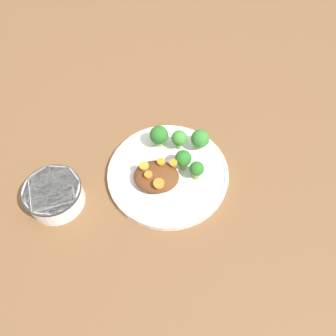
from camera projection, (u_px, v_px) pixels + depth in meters
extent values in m
plane|color=brown|center=(168.00, 175.00, 0.79)|extent=(4.00, 4.00, 0.00)
cylinder|color=white|center=(168.00, 173.00, 0.78)|extent=(0.29, 0.29, 0.02)
torus|color=white|center=(168.00, 171.00, 0.78)|extent=(0.28, 0.28, 0.01)
cylinder|color=white|center=(55.00, 195.00, 0.73)|extent=(0.12, 0.12, 0.06)
cylinder|color=#333338|center=(51.00, 190.00, 0.71)|extent=(0.13, 0.13, 0.01)
cylinder|color=white|center=(52.00, 191.00, 0.71)|extent=(0.10, 0.10, 0.01)
ellipsoid|color=#5B3319|center=(156.00, 177.00, 0.75)|extent=(0.10, 0.09, 0.04)
cylinder|color=#759E51|center=(179.00, 144.00, 0.81)|extent=(0.01, 0.01, 0.03)
sphere|color=#3D8433|center=(179.00, 138.00, 0.79)|extent=(0.04, 0.04, 0.04)
cylinder|color=#759E51|center=(183.00, 164.00, 0.77)|extent=(0.02, 0.02, 0.02)
sphere|color=#286B23|center=(183.00, 158.00, 0.76)|extent=(0.04, 0.04, 0.04)
cylinder|color=#7FA85B|center=(159.00, 141.00, 0.81)|extent=(0.02, 0.02, 0.03)
sphere|color=#286B23|center=(159.00, 135.00, 0.79)|extent=(0.05, 0.05, 0.05)
cylinder|color=#7FA85B|center=(199.00, 145.00, 0.81)|extent=(0.02, 0.02, 0.02)
sphere|color=#337A2D|center=(200.00, 139.00, 0.79)|extent=(0.04, 0.04, 0.04)
cylinder|color=#759E51|center=(196.00, 174.00, 0.76)|extent=(0.02, 0.02, 0.02)
sphere|color=#286B23|center=(197.00, 169.00, 0.74)|extent=(0.03, 0.03, 0.03)
cylinder|color=orange|center=(161.00, 163.00, 0.74)|extent=(0.02, 0.02, 0.01)
cylinder|color=orange|center=(173.00, 163.00, 0.74)|extent=(0.02, 0.02, 0.00)
cylinder|color=orange|center=(159.00, 183.00, 0.71)|extent=(0.02, 0.02, 0.01)
cylinder|color=orange|center=(148.00, 175.00, 0.73)|extent=(0.02, 0.02, 0.01)
cylinder|color=orange|center=(144.00, 166.00, 0.74)|extent=(0.02, 0.02, 0.01)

